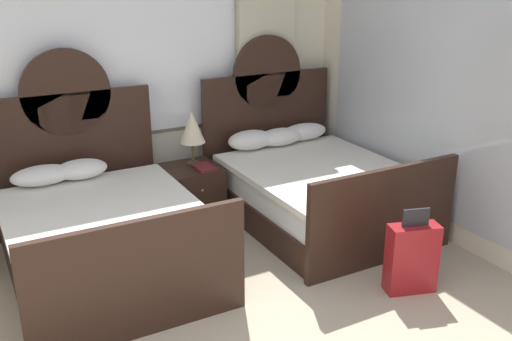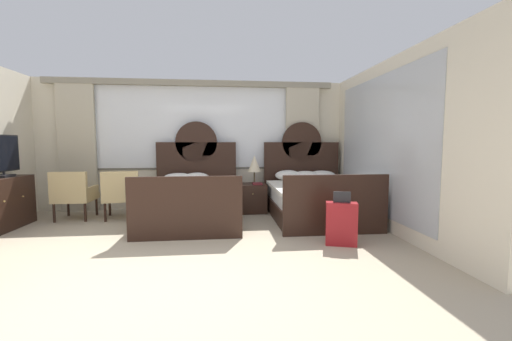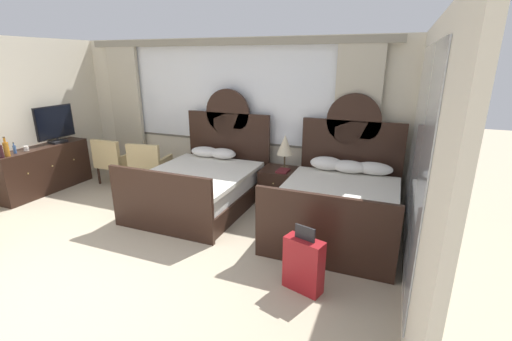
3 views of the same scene
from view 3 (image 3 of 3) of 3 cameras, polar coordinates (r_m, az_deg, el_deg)
ground_plane at (r=4.34m, az=-27.07°, el=-17.14°), size 24.00×24.00×0.00m
wall_back_window at (r=6.63m, az=-4.39°, el=9.90°), size 6.34×0.22×2.70m
wall_right_mirror at (r=3.90m, az=25.40°, el=1.25°), size 0.08×4.29×2.70m
bed_near_window at (r=5.85m, az=-8.76°, el=-2.19°), size 1.63×2.17×1.83m
bed_near_mirror at (r=5.15m, az=13.29°, el=-5.20°), size 1.63×2.17×1.83m
nightstand_between_beds at (r=6.00m, az=3.73°, el=-2.34°), size 0.57×0.59×0.57m
table_lamp_on_nightstand at (r=5.86m, az=4.72°, el=4.12°), size 0.27×0.27×0.58m
book_on_nightstand at (r=5.77m, az=4.40°, el=-0.04°), size 0.18×0.26×0.03m
dresser_minibar at (r=7.47m, az=-31.18°, el=0.19°), size 0.46×1.67×0.84m
tv_flatscreen at (r=7.50m, az=-29.86°, el=6.53°), size 0.20×0.77×0.69m
bottle_wine_dark at (r=6.87m, az=-36.14°, el=2.58°), size 0.07×0.07×0.28m
bottle_liquor_amber at (r=6.92m, az=-35.51°, el=2.91°), size 0.08×0.08×0.32m
bottle_spirit_blue at (r=7.07m, az=-34.60°, el=2.89°), size 0.05×0.05×0.19m
cup_on_dresser at (r=7.16m, az=-33.29°, el=3.02°), size 0.11×0.08×0.08m
armchair_by_window_left at (r=6.80m, az=-16.97°, el=1.05°), size 0.72×0.72×0.89m
armchair_by_window_centre at (r=7.34m, az=-22.08°, el=1.72°), size 0.62×0.62×0.89m
suitcase_on_floor at (r=3.81m, az=7.73°, el=-14.89°), size 0.45×0.29×0.74m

